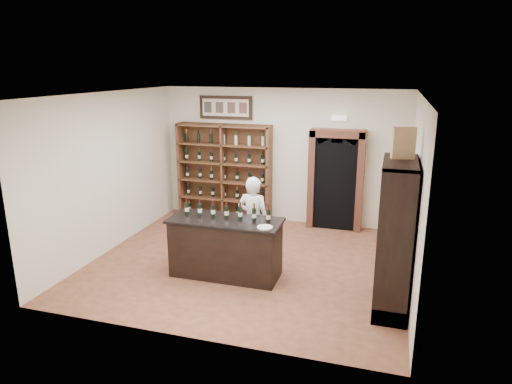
% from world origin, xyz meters
% --- Properties ---
extents(floor, '(5.50, 5.50, 0.00)m').
position_xyz_m(floor, '(0.00, 0.00, 0.00)').
color(floor, '#9A583D').
rests_on(floor, ground).
extents(ceiling, '(5.50, 5.50, 0.00)m').
position_xyz_m(ceiling, '(0.00, 0.00, 3.00)').
color(ceiling, white).
rests_on(ceiling, wall_back).
extents(wall_back, '(5.50, 0.04, 3.00)m').
position_xyz_m(wall_back, '(0.00, 2.50, 1.50)').
color(wall_back, silver).
rests_on(wall_back, ground).
extents(wall_left, '(0.04, 5.00, 3.00)m').
position_xyz_m(wall_left, '(-2.75, 0.00, 1.50)').
color(wall_left, silver).
rests_on(wall_left, ground).
extents(wall_right, '(0.04, 5.00, 3.00)m').
position_xyz_m(wall_right, '(2.75, 0.00, 1.50)').
color(wall_right, silver).
rests_on(wall_right, ground).
extents(wine_shelf, '(2.20, 0.38, 2.20)m').
position_xyz_m(wine_shelf, '(-1.30, 2.33, 1.10)').
color(wine_shelf, brown).
rests_on(wine_shelf, ground).
extents(framed_picture, '(1.25, 0.04, 0.52)m').
position_xyz_m(framed_picture, '(-1.30, 2.47, 2.55)').
color(framed_picture, black).
rests_on(framed_picture, wall_back).
extents(arched_doorway, '(1.17, 0.35, 2.17)m').
position_xyz_m(arched_doorway, '(1.25, 2.33, 1.14)').
color(arched_doorway, black).
rests_on(arched_doorway, ground).
extents(emergency_light, '(0.30, 0.10, 0.10)m').
position_xyz_m(emergency_light, '(1.25, 2.42, 2.40)').
color(emergency_light, white).
rests_on(emergency_light, wall_back).
extents(tasting_counter, '(1.88, 0.78, 1.00)m').
position_xyz_m(tasting_counter, '(-0.20, -0.60, 0.49)').
color(tasting_counter, black).
rests_on(tasting_counter, ground).
extents(counter_bottle_0, '(0.07, 0.07, 0.30)m').
position_xyz_m(counter_bottle_0, '(-0.92, -0.53, 1.11)').
color(counter_bottle_0, black).
rests_on(counter_bottle_0, tasting_counter).
extents(counter_bottle_1, '(0.07, 0.07, 0.30)m').
position_xyz_m(counter_bottle_1, '(-0.68, -0.53, 1.11)').
color(counter_bottle_1, black).
rests_on(counter_bottle_1, tasting_counter).
extents(counter_bottle_2, '(0.07, 0.07, 0.30)m').
position_xyz_m(counter_bottle_2, '(-0.44, -0.53, 1.11)').
color(counter_bottle_2, black).
rests_on(counter_bottle_2, tasting_counter).
extents(counter_bottle_3, '(0.07, 0.07, 0.30)m').
position_xyz_m(counter_bottle_3, '(-0.20, -0.53, 1.11)').
color(counter_bottle_3, black).
rests_on(counter_bottle_3, tasting_counter).
extents(counter_bottle_4, '(0.07, 0.07, 0.30)m').
position_xyz_m(counter_bottle_4, '(0.04, -0.53, 1.11)').
color(counter_bottle_4, black).
rests_on(counter_bottle_4, tasting_counter).
extents(counter_bottle_5, '(0.07, 0.07, 0.30)m').
position_xyz_m(counter_bottle_5, '(0.28, -0.53, 1.11)').
color(counter_bottle_5, black).
rests_on(counter_bottle_5, tasting_counter).
extents(counter_bottle_6, '(0.07, 0.07, 0.30)m').
position_xyz_m(counter_bottle_6, '(0.52, -0.53, 1.11)').
color(counter_bottle_6, black).
rests_on(counter_bottle_6, tasting_counter).
extents(side_cabinet, '(0.48, 1.20, 2.20)m').
position_xyz_m(side_cabinet, '(2.52, -0.90, 0.75)').
color(side_cabinet, black).
rests_on(side_cabinet, ground).
extents(shopkeeper, '(0.61, 0.43, 1.59)m').
position_xyz_m(shopkeeper, '(0.08, 0.06, 0.80)').
color(shopkeeper, white).
rests_on(shopkeeper, ground).
extents(plate, '(0.25, 0.25, 0.02)m').
position_xyz_m(plate, '(0.54, -0.81, 1.01)').
color(plate, silver).
rests_on(plate, tasting_counter).
extents(wine_crate, '(0.33, 0.19, 0.44)m').
position_xyz_m(wine_crate, '(2.50, -0.73, 2.42)').
color(wine_crate, tan).
rests_on(wine_crate, side_cabinet).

